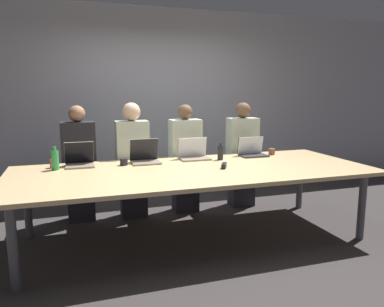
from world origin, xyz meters
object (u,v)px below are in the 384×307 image
at_px(person_far_center, 185,160).
at_px(person_far_midleft, 133,162).
at_px(person_far_left, 79,166).
at_px(laptop_far_midleft, 145,156).
at_px(laptop_far_right, 252,150).
at_px(cup_far_right, 272,152).
at_px(stapler, 224,166).
at_px(person_far_right, 242,156).
at_px(laptop_far_left, 80,159).
at_px(laptop_far_center, 193,153).
at_px(bottle_far_center, 220,153).
at_px(bottle_far_left, 55,160).
at_px(cup_far_midleft, 124,162).
at_px(cup_far_left, 54,164).

bearing_deg(person_far_center, person_far_midleft, -179.27).
relative_size(person_far_left, laptop_far_midleft, 4.35).
xyz_separation_m(laptop_far_right, cup_far_right, (0.28, -0.01, -0.03)).
bearing_deg(stapler, person_far_right, 84.17).
bearing_deg(laptop_far_right, stapler, -137.35).
relative_size(laptop_far_left, laptop_far_center, 0.85).
bearing_deg(laptop_far_midleft, bottle_far_center, -6.82).
xyz_separation_m(laptop_far_center, stapler, (0.15, -0.61, -0.05)).
xyz_separation_m(person_far_center, stapler, (0.13, -0.99, 0.11)).
distance_m(bottle_far_left, stapler, 1.78).
bearing_deg(person_far_right, cup_far_midleft, -163.49).
bearing_deg(laptop_far_midleft, laptop_far_right, 1.04).
relative_size(laptop_far_right, person_far_right, 0.24).
bearing_deg(laptop_far_right, laptop_far_midleft, -178.96).
relative_size(laptop_far_midleft, laptop_far_right, 0.96).
bearing_deg(bottle_far_left, cup_far_left, 100.06).
bearing_deg(laptop_far_left, bottle_far_left, -152.48).
bearing_deg(cup_far_left, cup_far_midleft, -7.45).
xyz_separation_m(bottle_far_center, stapler, (-0.14, -0.45, -0.06)).
height_order(person_far_left, person_far_right, person_far_right).
bearing_deg(laptop_far_center, cup_far_midleft, -171.69).
distance_m(bottle_far_left, person_far_midleft, 1.05).
distance_m(laptop_far_midleft, bottle_far_center, 0.90).
relative_size(person_far_center, stapler, 9.31).
relative_size(cup_far_midleft, laptop_far_right, 0.25).
bearing_deg(bottle_far_center, laptop_far_right, 15.13).
xyz_separation_m(cup_far_midleft, laptop_far_center, (0.86, 0.13, 0.03)).
height_order(person_far_left, cup_far_right, person_far_left).
height_order(cup_far_midleft, stapler, cup_far_midleft).
bearing_deg(cup_far_midleft, laptop_far_left, 166.92).
bearing_deg(person_far_right, laptop_far_left, -169.70).
relative_size(person_far_left, bottle_far_left, 5.70).
bearing_deg(laptop_far_midleft, bottle_far_left, -174.46).
bearing_deg(person_far_midleft, laptop_far_left, -148.92).
distance_m(cup_far_right, person_far_center, 1.13).
bearing_deg(laptop_far_center, person_far_center, 88.07).
relative_size(bottle_far_left, laptop_far_midleft, 0.76).
height_order(person_far_left, person_far_midleft, person_far_midleft).
distance_m(cup_far_midleft, bottle_far_center, 1.15).
bearing_deg(cup_far_midleft, person_far_right, 16.51).
xyz_separation_m(person_far_right, bottle_far_center, (-0.55, -0.53, 0.17)).
relative_size(bottle_far_left, stapler, 1.64).
distance_m(laptop_far_midleft, laptop_far_center, 0.61).
distance_m(laptop_far_right, bottle_far_center, 0.51).
relative_size(person_far_left, cup_far_midleft, 16.69).
relative_size(laptop_far_left, laptop_far_midleft, 0.94).
bearing_deg(person_far_center, stapler, -82.25).
bearing_deg(bottle_far_center, person_far_left, 159.64).
height_order(person_far_midleft, person_far_right, person_far_midleft).
height_order(bottle_far_left, stapler, bottle_far_left).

